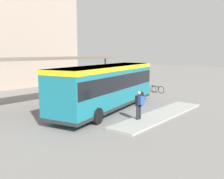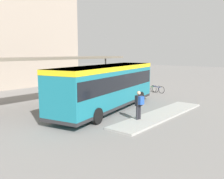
{
  "view_description": "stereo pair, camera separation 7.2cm",
  "coord_description": "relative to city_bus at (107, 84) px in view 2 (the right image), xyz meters",
  "views": [
    {
      "loc": [
        -13.4,
        -11.29,
        4.11
      ],
      "look_at": [
        0.54,
        0.0,
        1.44
      ],
      "focal_mm": 40.0,
      "sensor_mm": 36.0,
      "label": 1
    },
    {
      "loc": [
        -13.35,
        -11.34,
        4.11
      ],
      "look_at": [
        0.54,
        0.0,
        1.44
      ],
      "focal_mm": 40.0,
      "sensor_mm": 36.0,
      "label": 2
    }
  ],
  "objects": [
    {
      "name": "curb_island",
      "position": [
        0.99,
        -3.74,
        -1.81
      ],
      "size": [
        9.23,
        1.8,
        0.12
      ],
      "color": "#9E9E99",
      "rests_on": "ground_plane"
    },
    {
      "name": "bicycle_blue",
      "position": [
        9.19,
        1.04,
        -1.5
      ],
      "size": [
        0.48,
        1.7,
        0.73
      ],
      "rotation": [
        0.0,
        0.0,
        1.46
      ],
      "color": "black",
      "rests_on": "ground_plane"
    },
    {
      "name": "pedestrian_waiting",
      "position": [
        -1.06,
        -3.39,
        -0.76
      ],
      "size": [
        0.46,
        0.5,
        1.72
      ],
      "rotation": [
        0.0,
        0.0,
        1.35
      ],
      "color": "#232328",
      "rests_on": "curb_island"
    },
    {
      "name": "city_bus",
      "position": [
        0.0,
        0.0,
        0.0
      ],
      "size": [
        11.09,
        4.53,
        3.2
      ],
      "rotation": [
        0.0,
        0.0,
        0.19
      ],
      "color": "#197284",
      "rests_on": "ground_plane"
    },
    {
      "name": "ground_plane",
      "position": [
        -0.01,
        -0.0,
        -1.87
      ],
      "size": [
        120.0,
        120.0,
        0.0
      ],
      "primitive_type": "plane",
      "color": "slate"
    },
    {
      "name": "station_shelter",
      "position": [
        -0.27,
        4.7,
        1.74
      ],
      "size": [
        13.06,
        2.84,
        3.75
      ],
      "color": "#706656",
      "rests_on": "ground_plane"
    },
    {
      "name": "bicycle_green",
      "position": [
        9.22,
        1.81,
        -1.51
      ],
      "size": [
        0.48,
        1.65,
        0.72
      ],
      "rotation": [
        0.0,
        0.0,
        1.73
      ],
      "color": "black",
      "rests_on": "ground_plane"
    }
  ]
}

